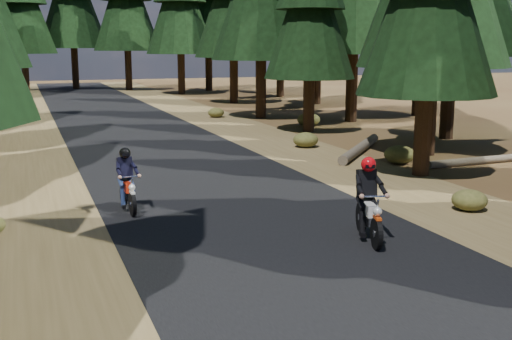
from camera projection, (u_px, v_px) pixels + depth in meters
The scene contains 9 objects.
ground at pixel (283, 242), 11.99m from camera, with size 120.00×120.00×0.00m, color #492F1A.
road at pixel (210, 187), 16.60m from camera, with size 6.00×100.00×0.01m, color black.
shoulder_l at pixel (21, 202), 15.05m from camera, with size 3.20×100.00×0.01m, color brown.
shoulder_r at pixel (366, 175), 18.15m from camera, with size 3.20×100.00×0.01m, color brown.
log_near at pixel (360, 148), 21.93m from camera, with size 0.32×0.32×5.20m, color #4C4233.
log_far at pixel (479, 161), 19.78m from camera, with size 0.24×0.24×3.78m, color #4C4233.
understory_shrubs at pixel (206, 156), 19.72m from camera, with size 16.75×31.68×0.65m.
rider_lead at pixel (369, 213), 11.99m from camera, with size 0.97×1.83×1.56m.
rider_follow at pixel (128, 190), 14.14m from camera, with size 0.53×1.59×1.40m.
Camera 1 is at (-4.44, -10.63, 3.61)m, focal length 45.00 mm.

